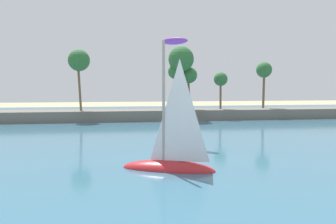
{
  "coord_description": "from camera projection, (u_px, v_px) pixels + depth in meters",
  "views": [
    {
      "loc": [
        -0.18,
        0.91,
        5.86
      ],
      "look_at": [
        2.38,
        16.84,
        4.65
      ],
      "focal_mm": 37.2,
      "sensor_mm": 36.0,
      "label": 1
    }
  ],
  "objects": [
    {
      "name": "sea",
      "position": [
        114.0,
        124.0,
        53.33
      ],
      "size": [
        220.0,
        90.81,
        0.06
      ],
      "primitive_type": "cube",
      "color": "#386B84",
      "rests_on": "ground"
    },
    {
      "name": "kite_aloft_low_near_shore",
      "position": [
        175.0,
        41.0,
        34.89
      ],
      "size": [
        2.99,
        3.05,
        0.86
      ],
      "primitive_type": "ellipsoid",
      "rotation": [
        0.45,
        0.0,
        2.34
      ],
      "color": "purple"
    },
    {
      "name": "palm_headland",
      "position": [
        117.0,
        106.0,
        58.54
      ],
      "size": [
        91.39,
        6.19,
        12.55
      ],
      "color": "slate",
      "rests_on": "ground"
    },
    {
      "name": "sailboat_near_shore",
      "position": [
        170.0,
        157.0,
        24.04
      ],
      "size": [
        6.84,
        4.31,
        9.54
      ],
      "color": "red",
      "rests_on": "sea"
    }
  ]
}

